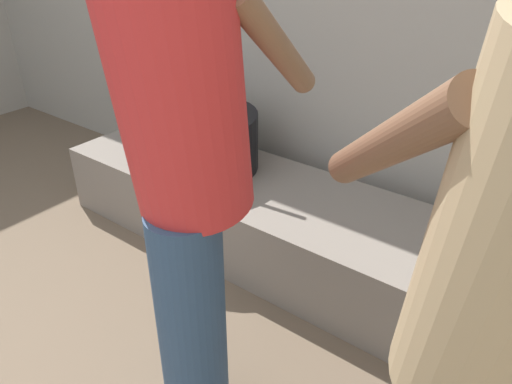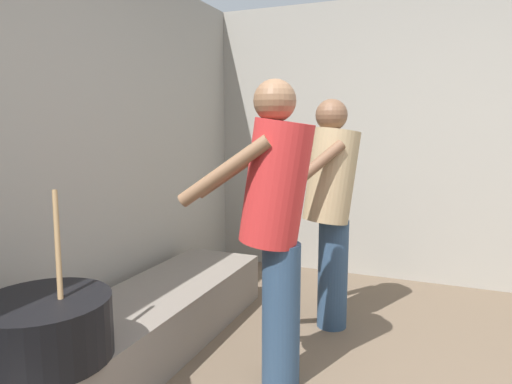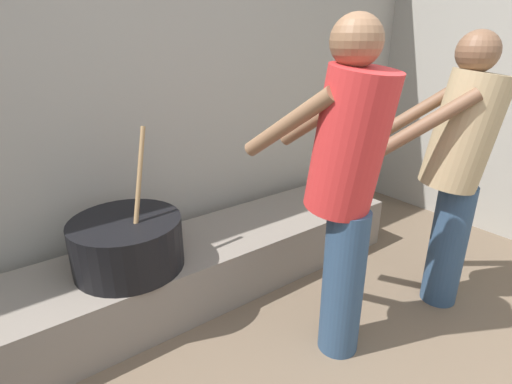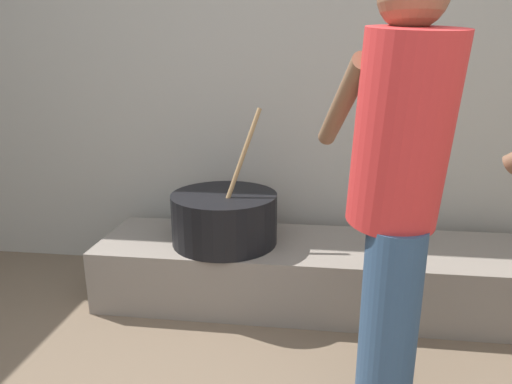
# 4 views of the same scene
# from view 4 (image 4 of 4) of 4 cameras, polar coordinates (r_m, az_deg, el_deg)

# --- Properties ---
(block_enclosure_rear) EXTENTS (5.54, 0.20, 2.44)m
(block_enclosure_rear) POSITION_cam_4_polar(r_m,az_deg,el_deg) (2.81, 0.86, 14.67)
(block_enclosure_rear) COLOR #9E998E
(block_enclosure_rear) RESTS_ON ground_plane
(hearth_ledge) EXTENTS (2.52, 0.60, 0.35)m
(hearth_ledge) POSITION_cam_4_polar(r_m,az_deg,el_deg) (2.53, 9.12, -10.27)
(hearth_ledge) COLOR slate
(hearth_ledge) RESTS_ON ground_plane
(cooking_pot_main) EXTENTS (0.57, 0.57, 0.73)m
(cooking_pot_main) POSITION_cam_4_polar(r_m,az_deg,el_deg) (2.42, -4.07, -3.34)
(cooking_pot_main) COLOR black
(cooking_pot_main) RESTS_ON hearth_ledge
(cook_in_red_shirt) EXTENTS (0.45, 0.71, 1.59)m
(cook_in_red_shirt) POSITION_cam_4_polar(r_m,az_deg,el_deg) (1.52, 17.74, 1.05)
(cook_in_red_shirt) COLOR navy
(cook_in_red_shirt) RESTS_ON ground_plane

